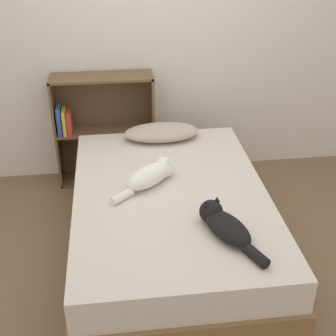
# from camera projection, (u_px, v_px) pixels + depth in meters

# --- Properties ---
(ground_plane) EXTENTS (8.00, 8.00, 0.00)m
(ground_plane) POSITION_uv_depth(u_px,v_px,m) (170.00, 256.00, 3.35)
(ground_plane) COLOR brown
(wall_back) EXTENTS (8.00, 0.06, 2.50)m
(wall_back) POSITION_uv_depth(u_px,v_px,m) (151.00, 34.00, 3.83)
(wall_back) COLOR silver
(wall_back) RESTS_ON ground_plane
(bed) EXTENTS (1.31, 1.90, 0.55)m
(bed) POSITION_uv_depth(u_px,v_px,m) (171.00, 226.00, 3.22)
(bed) COLOR brown
(bed) RESTS_ON ground_plane
(pillow) EXTENTS (0.59, 0.29, 0.12)m
(pillow) POSITION_uv_depth(u_px,v_px,m) (162.00, 132.00, 3.71)
(pillow) COLOR #B29E8E
(pillow) RESTS_ON bed
(cat_light) EXTENTS (0.45, 0.41, 0.16)m
(cat_light) POSITION_uv_depth(u_px,v_px,m) (152.00, 175.00, 3.13)
(cat_light) COLOR white
(cat_light) RESTS_ON bed
(cat_dark) EXTENTS (0.32, 0.53, 0.16)m
(cat_dark) POSITION_uv_depth(u_px,v_px,m) (224.00, 224.00, 2.68)
(cat_dark) COLOR black
(cat_dark) RESTS_ON bed
(bookshelf) EXTENTS (0.84, 0.26, 0.97)m
(bookshelf) POSITION_uv_depth(u_px,v_px,m) (102.00, 127.00, 4.06)
(bookshelf) COLOR brown
(bookshelf) RESTS_ON ground_plane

